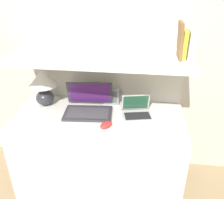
% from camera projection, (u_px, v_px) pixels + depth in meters
% --- Properties ---
extents(wall_back, '(6.00, 0.05, 2.40)m').
position_uv_depth(wall_back, '(105.00, 44.00, 2.01)').
color(wall_back, beige).
rests_on(wall_back, ground_plane).
extents(desk, '(1.36, 0.61, 0.71)m').
position_uv_depth(desk, '(100.00, 151.00, 2.07)').
color(desk, white).
rests_on(desk, ground_plane).
extents(back_riser, '(1.36, 0.04, 1.16)m').
position_uv_depth(back_riser, '(105.00, 110.00, 2.25)').
color(back_riser, beige).
rests_on(back_riser, ground_plane).
extents(shelf, '(1.36, 0.55, 0.03)m').
position_uv_depth(shelf, '(99.00, 57.00, 1.75)').
color(shelf, white).
rests_on(shelf, back_riser).
extents(table_lamp, '(0.24, 0.24, 0.31)m').
position_uv_depth(table_lamp, '(43.00, 84.00, 2.00)').
color(table_lamp, '#2D2D33').
rests_on(table_lamp, desk).
extents(laptop_large, '(0.41, 0.33, 0.23)m').
position_uv_depth(laptop_large, '(89.00, 107.00, 1.95)').
color(laptop_large, '#333338').
rests_on(laptop_large, desk).
extents(laptop_small, '(0.26, 0.24, 0.16)m').
position_uv_depth(laptop_small, '(137.00, 112.00, 1.90)').
color(laptop_small, silver).
rests_on(laptop_small, desk).
extents(computer_mouse, '(0.11, 0.13, 0.04)m').
position_uv_depth(computer_mouse, '(106.00, 125.00, 1.76)').
color(computer_mouse, red).
rests_on(computer_mouse, desk).
extents(router_box, '(0.13, 0.06, 0.16)m').
position_uv_depth(router_box, '(112.00, 96.00, 2.06)').
color(router_box, gray).
rests_on(router_box, desk).
extents(book_white, '(0.03, 0.17, 0.20)m').
position_uv_depth(book_white, '(190.00, 45.00, 1.63)').
color(book_white, silver).
rests_on(book_white, shelf).
extents(book_yellow, '(0.03, 0.12, 0.19)m').
position_uv_depth(book_yellow, '(184.00, 45.00, 1.63)').
color(book_yellow, gold).
rests_on(book_yellow, shelf).
extents(book_brown, '(0.03, 0.17, 0.25)m').
position_uv_depth(book_brown, '(180.00, 40.00, 1.62)').
color(book_brown, brown).
rests_on(book_brown, shelf).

